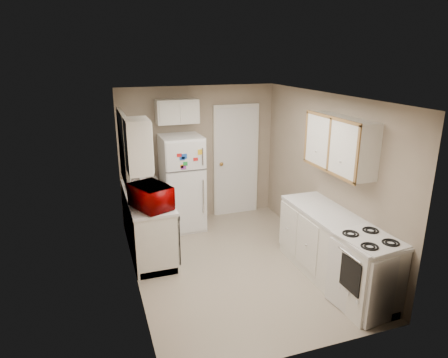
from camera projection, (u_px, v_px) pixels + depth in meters
name	position (u px, v px, depth m)	size (l,w,h in m)	color
floor	(235.00, 264.00, 5.79)	(3.80, 3.80, 0.00)	#B7A995
ceiling	(237.00, 97.00, 5.06)	(3.80, 3.80, 0.00)	white
wall_left	(131.00, 198.00, 4.99)	(3.80, 3.80, 0.00)	gray
wall_right	(325.00, 176.00, 5.86)	(3.80, 3.80, 0.00)	gray
wall_back	(199.00, 154.00, 7.14)	(2.80, 2.80, 0.00)	gray
wall_front	(307.00, 248.00, 3.71)	(2.80, 2.80, 0.00)	gray
left_counter	(148.00, 222.00, 6.12)	(0.60, 1.80, 0.90)	silver
dishwasher	(175.00, 233.00, 5.66)	(0.03, 0.58, 0.72)	black
sink	(145.00, 194.00, 6.13)	(0.54, 0.74, 0.16)	gray
microwave	(151.00, 198.00, 5.43)	(0.33, 0.59, 0.40)	#7B0000
soap_bottle	(142.00, 176.00, 6.54)	(0.09, 0.10, 0.21)	silver
window_blinds	(124.00, 148.00, 5.83)	(0.10, 0.98, 1.08)	silver
upper_cabinet_left	(138.00, 146.00, 5.06)	(0.30, 0.45, 0.70)	silver
refrigerator	(182.00, 183.00, 6.78)	(0.67, 0.65, 1.63)	silver
cabinet_over_fridge	(177.00, 111.00, 6.64)	(0.70, 0.30, 0.40)	silver
interior_door	(236.00, 161.00, 7.37)	(0.86, 0.06, 2.08)	silver
right_counter	(334.00, 249.00, 5.27)	(0.60, 2.00, 0.90)	silver
stove	(365.00, 276.00, 4.68)	(0.56, 0.70, 0.85)	silver
upper_cabinet_right	(340.00, 144.00, 5.18)	(0.30, 1.20, 0.70)	silver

